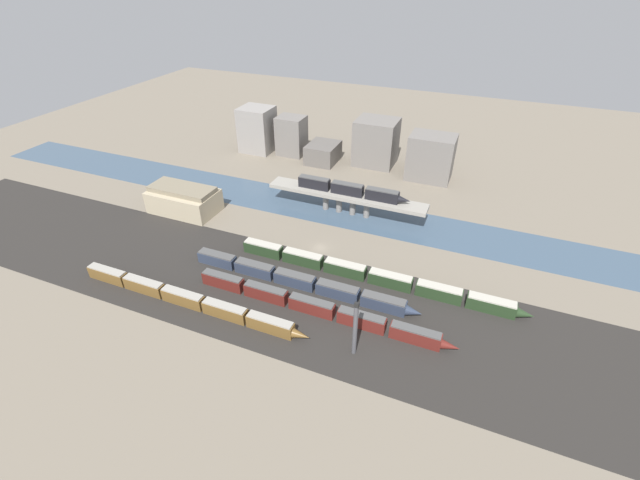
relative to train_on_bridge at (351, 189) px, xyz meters
The scene contains 16 objects.
ground_plane 26.06m from the train_on_bridge, 93.74° to the right, with size 400.00×400.00×0.00m, color #756B5B.
railbed_yard 49.15m from the train_on_bridge, 91.88° to the right, with size 280.00×42.00×0.01m, color #282623.
river_water 9.72m from the train_on_bridge, behind, with size 320.00×20.55×0.01m, color #3D5166.
bridge 3.63m from the train_on_bridge, behind, with size 56.90×7.26×7.61m.
train_on_bridge is the anchor object (origin of this frame).
train_yard_near 66.50m from the train_on_bridge, 111.11° to the right, with size 68.25×2.66×3.88m.
train_yard_mid 52.93m from the train_on_bridge, 80.33° to the right, with size 69.99×2.65×3.99m.
train_yard_far 44.09m from the train_on_bridge, 89.56° to the right, with size 66.87×3.14×3.74m.
train_yard_outer 39.02m from the train_on_bridge, 61.37° to the right, with size 83.19×3.07×3.89m.
warehouse_building 59.42m from the train_on_bridge, 159.67° to the right, with size 23.82×13.79×9.51m.
signal_tower 64.33m from the train_on_bridge, 70.08° to the right, with size 1.05×1.05×15.35m.
city_block_far_left 71.57m from the train_on_bridge, 145.95° to the left, with size 14.51×13.17×20.13m, color gray.
city_block_left 60.11m from the train_on_bridge, 135.51° to the left, with size 12.19×10.21×17.35m, color slate.
city_block_center 47.44m from the train_on_bridge, 123.81° to the left, with size 12.63×14.95×8.25m, color #605B56.
city_block_right 46.36m from the train_on_bridge, 95.42° to the left, with size 17.32×15.08×19.57m, color slate.
city_block_far_right 44.96m from the train_on_bridge, 63.15° to the left, with size 17.73×13.15×18.21m, color slate.
Camera 1 is at (42.21, -102.34, 77.09)m, focal length 24.00 mm.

